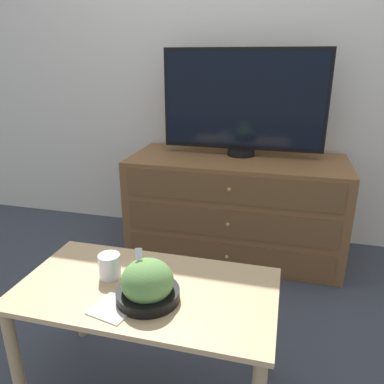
# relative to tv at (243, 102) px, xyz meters

# --- Properties ---
(ground_plane) EXTENTS (12.00, 12.00, 0.00)m
(ground_plane) POSITION_rel_tv_xyz_m (-0.14, 0.23, -1.00)
(ground_plane) COLOR #383D47
(wall_back) EXTENTS (12.00, 0.05, 2.60)m
(wall_back) POSITION_rel_tv_xyz_m (-0.14, 0.25, 0.30)
(wall_back) COLOR silver
(wall_back) RESTS_ON ground_plane
(dresser) EXTENTS (1.38, 0.60, 0.66)m
(dresser) POSITION_rel_tv_xyz_m (-0.01, -0.09, -0.67)
(dresser) COLOR brown
(dresser) RESTS_ON ground_plane
(tv) EXTENTS (1.03, 0.18, 0.67)m
(tv) POSITION_rel_tv_xyz_m (0.00, 0.00, 0.00)
(tv) COLOR black
(tv) RESTS_ON dresser
(coffee_table) EXTENTS (0.94, 0.51, 0.48)m
(coffee_table) POSITION_rel_tv_xyz_m (-0.16, -1.32, -0.60)
(coffee_table) COLOR tan
(coffee_table) RESTS_ON ground_plane
(takeout_bowl) EXTENTS (0.22, 0.22, 0.18)m
(takeout_bowl) POSITION_rel_tv_xyz_m (-0.13, -1.39, -0.46)
(takeout_bowl) COLOR black
(takeout_bowl) RESTS_ON coffee_table
(drink_cup) EXTENTS (0.08, 0.08, 0.09)m
(drink_cup) POSITION_rel_tv_xyz_m (-0.32, -1.29, -0.48)
(drink_cup) COLOR white
(drink_cup) RESTS_ON coffee_table
(napkin) EXTENTS (0.16, 0.16, 0.00)m
(napkin) POSITION_rel_tv_xyz_m (-0.22, -1.47, -0.52)
(napkin) COLOR silver
(napkin) RESTS_ON coffee_table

